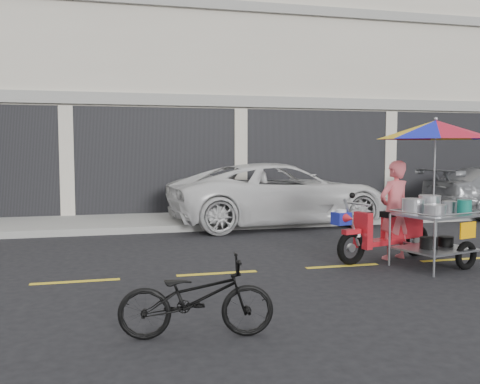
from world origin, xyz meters
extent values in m
plane|color=black|center=(0.00, 0.00, 0.00)|extent=(90.00, 90.00, 0.00)
cube|color=gray|center=(0.00, 5.50, 0.07)|extent=(45.00, 3.00, 0.15)
cube|color=beige|center=(0.00, 10.50, 4.00)|extent=(36.00, 8.00, 8.00)
cube|color=black|center=(0.00, 6.47, 1.45)|extent=(35.28, 0.06, 2.90)
cube|color=gray|center=(0.00, 6.45, 3.10)|extent=(36.00, 0.12, 0.30)
cube|color=gray|center=(0.00, 6.45, 5.60)|extent=(36.00, 0.12, 0.25)
cube|color=gold|center=(0.00, 0.00, 0.00)|extent=(42.00, 0.10, 0.01)
imported|color=silver|center=(0.52, 4.60, 0.74)|extent=(5.53, 2.87, 1.49)
imported|color=black|center=(-2.74, -2.56, 0.40)|extent=(1.57, 0.73, 0.79)
torus|color=black|center=(0.18, 0.07, 0.27)|extent=(0.56, 0.25, 0.55)
torus|color=black|center=(1.58, 0.46, 0.27)|extent=(0.56, 0.25, 0.55)
cylinder|color=#9EA0A5|center=(0.18, 0.07, 0.27)|extent=(0.15, 0.09, 0.14)
cylinder|color=#9EA0A5|center=(1.58, 0.46, 0.27)|extent=(0.15, 0.09, 0.14)
cube|color=red|center=(0.18, 0.07, 0.53)|extent=(0.33, 0.19, 0.08)
cylinder|color=#9EA0A5|center=(0.18, 0.07, 0.68)|extent=(0.35, 0.14, 0.78)
cube|color=red|center=(0.41, 0.13, 0.53)|extent=(0.20, 0.35, 0.58)
cube|color=red|center=(0.83, 0.25, 0.31)|extent=(0.82, 0.47, 0.08)
cube|color=red|center=(1.25, 0.36, 0.53)|extent=(0.77, 0.44, 0.39)
cube|color=black|center=(1.16, 0.34, 0.75)|extent=(0.67, 0.39, 0.10)
cylinder|color=#9EA0A5|center=(0.29, 0.10, 0.97)|extent=(0.18, 0.52, 0.03)
sphere|color=black|center=(0.30, 0.30, 1.08)|extent=(0.10, 0.10, 0.10)
cylinder|color=white|center=(0.29, 0.10, 0.46)|extent=(0.14, 0.14, 0.05)
cube|color=navy|center=(-0.02, 0.01, 0.75)|extent=(0.30, 0.27, 0.19)
cylinder|color=white|center=(-0.02, 0.01, 0.87)|extent=(0.19, 0.19, 0.05)
cone|color=red|center=(0.02, -0.15, 0.77)|extent=(0.22, 0.25, 0.17)
torus|color=black|center=(1.74, -0.66, 0.21)|extent=(0.45, 0.21, 0.45)
cylinder|color=#9EA0A5|center=(0.97, -0.97, 0.41)|extent=(0.04, 0.04, 0.82)
cylinder|color=#9EA0A5|center=(0.74, -0.13, 0.41)|extent=(0.04, 0.04, 0.82)
cylinder|color=#9EA0A5|center=(1.76, 0.16, 0.41)|extent=(0.04, 0.04, 0.82)
cube|color=#9EA0A5|center=(1.37, -0.41, 0.29)|extent=(1.26, 1.12, 0.03)
cube|color=#9EA0A5|center=(1.37, -0.41, 0.82)|extent=(1.26, 1.12, 0.04)
cylinder|color=#9EA0A5|center=(1.48, -0.83, 0.88)|extent=(1.03, 0.31, 0.02)
cylinder|color=#9EA0A5|center=(1.25, 0.01, 0.88)|extent=(1.03, 0.31, 0.02)
cylinder|color=#9EA0A5|center=(0.85, -0.55, 0.88)|extent=(0.26, 0.85, 0.02)
cylinder|color=#9EA0A5|center=(1.88, -0.26, 0.88)|extent=(0.26, 0.85, 0.02)
cylinder|color=#9EA0A5|center=(1.25, 0.01, 0.29)|extent=(0.23, 0.71, 0.04)
cylinder|color=#9EA0A5|center=(1.25, 0.01, 0.77)|extent=(0.23, 0.71, 0.04)
cube|color=#F99E02|center=(1.63, -0.82, 0.63)|extent=(0.33, 0.11, 0.24)
cylinder|color=#B7B7BC|center=(1.04, -0.30, 0.95)|extent=(0.42, 0.42, 0.21)
cylinder|color=#B7B7BC|center=(1.40, -0.18, 0.96)|extent=(0.41, 0.41, 0.24)
cylinder|color=#B7B7BC|center=(1.71, -0.26, 0.92)|extent=(0.29, 0.29, 0.15)
cylinder|color=#B7B7BC|center=(1.18, -0.64, 0.92)|extent=(0.39, 0.39, 0.15)
cylinder|color=#12695A|center=(1.76, -0.55, 0.95)|extent=(0.26, 0.26, 0.21)
cylinder|color=black|center=(1.23, -0.45, 0.39)|extent=(0.33, 0.33, 0.17)
cylinder|color=black|center=(1.60, -0.34, 0.38)|extent=(0.29, 0.29, 0.15)
cylinder|color=#9EA0A5|center=(1.39, -0.30, 1.55)|extent=(0.03, 0.03, 1.45)
sphere|color=#9EA0A5|center=(1.39, -0.30, 2.29)|extent=(0.06, 0.06, 0.06)
imported|color=#DD5D65|center=(1.07, 0.31, 0.82)|extent=(0.68, 0.54, 1.64)
camera|label=1|loc=(-3.57, -7.59, 1.85)|focal=40.00mm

